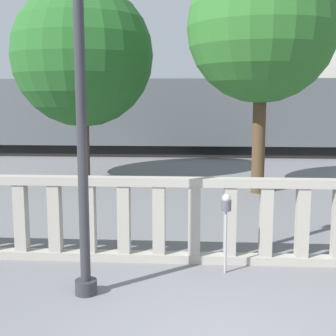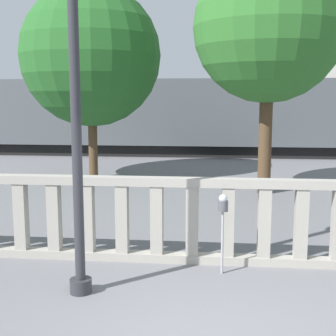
{
  "view_description": "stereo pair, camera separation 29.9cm",
  "coord_description": "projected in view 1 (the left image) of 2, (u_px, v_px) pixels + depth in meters",
  "views": [
    {
      "loc": [
        -0.23,
        -4.83,
        2.72
      ],
      "look_at": [
        -0.79,
        3.67,
        1.43
      ],
      "focal_mm": 50.0,
      "sensor_mm": 36.0,
      "label": 1
    },
    {
      "loc": [
        0.07,
        -4.8,
        2.72
      ],
      "look_at": [
        -0.79,
        3.67,
        1.43
      ],
      "focal_mm": 50.0,
      "sensor_mm": 36.0,
      "label": 2
    }
  ],
  "objects": [
    {
      "name": "lamppost",
      "position": [
        80.0,
        53.0,
        6.05
      ],
      "size": [
        0.4,
        0.4,
        5.42
      ],
      "color": "#2D2D33",
      "rests_on": "ground"
    },
    {
      "name": "balustrade",
      "position": [
        212.0,
        221.0,
        7.68
      ],
      "size": [
        13.04,
        0.24,
        1.43
      ],
      "color": "#9E998E",
      "rests_on": "ground"
    },
    {
      "name": "tree_right",
      "position": [
        262.0,
        28.0,
        12.8
      ],
      "size": [
        4.12,
        4.12,
        6.68
      ],
      "color": "#4C3823",
      "rests_on": "ground"
    },
    {
      "name": "parking_meter",
      "position": [
        226.0,
        211.0,
        7.18
      ],
      "size": [
        0.16,
        0.16,
        1.26
      ],
      "color": "#99999E",
      "rests_on": "ground"
    },
    {
      "name": "tree_left",
      "position": [
        83.0,
        56.0,
        15.28
      ],
      "size": [
        4.63,
        4.63,
        6.38
      ],
      "color": "#4C3823",
      "rests_on": "ground"
    },
    {
      "name": "train_far",
      "position": [
        182.0,
        106.0,
        34.14
      ],
      "size": [
        20.15,
        3.01,
        4.6
      ],
      "color": "black",
      "rests_on": "ground"
    },
    {
      "name": "train_near",
      "position": [
        209.0,
        116.0,
        22.11
      ],
      "size": [
        28.96,
        2.96,
        4.14
      ],
      "color": "black",
      "rests_on": "ground"
    }
  ]
}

